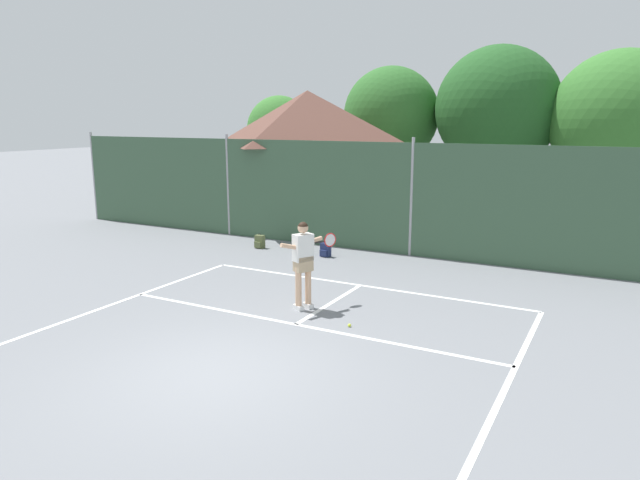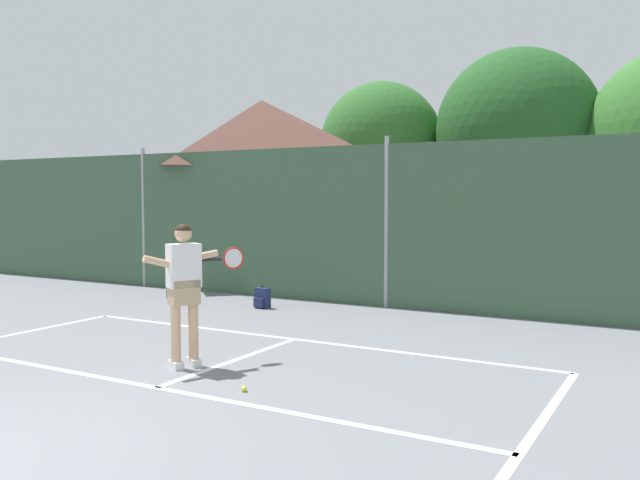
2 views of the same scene
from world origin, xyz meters
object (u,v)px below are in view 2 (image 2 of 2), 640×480
at_px(tennis_player, 185,282).
at_px(backpack_navy, 262,298).
at_px(backpack_olive, 175,290).
at_px(tennis_ball, 244,389).

height_order(tennis_player, backpack_navy, tennis_player).
bearing_deg(tennis_player, backpack_olive, 133.04).
relative_size(tennis_ball, backpack_olive, 0.14).
distance_m(tennis_ball, backpack_olive, 7.23).
xyz_separation_m(tennis_ball, backpack_navy, (-3.05, 4.83, 0.16)).
xyz_separation_m(tennis_ball, backpack_olive, (-5.36, 4.86, 0.16)).
bearing_deg(tennis_ball, backpack_olive, 137.77).
height_order(tennis_player, backpack_olive, tennis_player).
xyz_separation_m(backpack_olive, backpack_navy, (2.30, -0.03, 0.00)).
xyz_separation_m(tennis_player, backpack_navy, (-1.75, 4.30, -0.92)).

